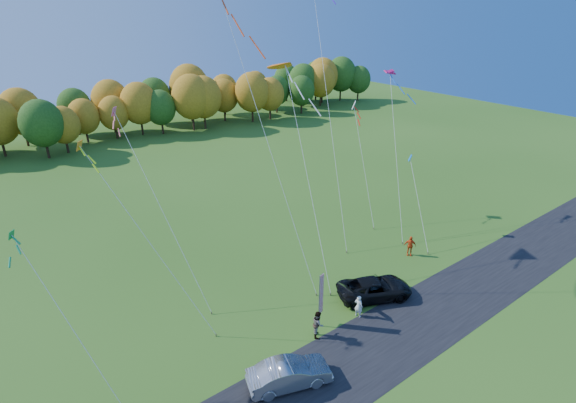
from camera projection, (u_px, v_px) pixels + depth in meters
ground at (338, 315)px, 32.86m from camera, size 160.00×160.00×0.00m
asphalt_strip at (379, 346)px, 29.95m from camera, size 90.00×6.00×0.01m
tree_line at (105, 143)px, 72.82m from camera, size 116.00×12.00×10.00m
black_suv at (375, 288)px, 34.57m from camera, size 6.34×4.78×1.60m
silver_sedan at (289, 374)px, 26.59m from camera, size 5.34×3.27×1.66m
person_tailgate_a at (359, 306)px, 32.41m from camera, size 0.57×0.73×1.76m
person_tailgate_b at (318, 324)px, 30.50m from camera, size 1.17×1.21×1.96m
person_east at (410, 246)px, 40.31m from camera, size 1.07×1.13×1.88m
feather_flag at (321, 294)px, 30.91m from camera, size 0.53×0.23×4.21m
kite_delta_blue at (268, 143)px, 32.97m from camera, size 3.88×9.87×23.39m
kite_parafoil_orange at (328, 105)px, 42.20m from camera, size 7.50×13.28×24.71m
kite_delta_red at (306, 171)px, 36.13m from camera, size 4.45×10.94×17.89m
kite_parafoil_rainbow at (396, 154)px, 43.66m from camera, size 6.34×8.10×15.08m
kite_diamond_yellow at (151, 245)px, 29.15m from camera, size 5.50×7.14×13.54m
kite_diamond_green at (68, 322)px, 24.58m from camera, size 3.12×5.98×10.13m
kite_diamond_white at (364, 165)px, 45.35m from camera, size 2.42×6.21×12.25m
kite_diamond_pink at (163, 213)px, 32.39m from camera, size 2.95×8.64×14.52m
kite_diamond_blue_low at (419, 204)px, 41.55m from camera, size 2.70×5.32×8.12m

